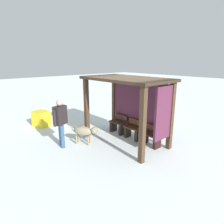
{
  "coord_description": "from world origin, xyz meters",
  "views": [
    {
      "loc": [
        4.81,
        -4.9,
        2.99
      ],
      "look_at": [
        -0.12,
        -0.55,
        1.23
      ],
      "focal_mm": 31.39,
      "sensor_mm": 36.0,
      "label": 1
    }
  ],
  "objects_px": {
    "bench_right_inside": "(151,138)",
    "dog": "(85,131)",
    "bus_shelter": "(133,96)",
    "bench_left_inside": "(118,125)",
    "bench_center_inside": "(133,131)",
    "person_walking": "(60,119)",
    "grit_bin": "(41,119)"
  },
  "relations": [
    {
      "from": "bus_shelter",
      "to": "bench_left_inside",
      "type": "xyz_separation_m",
      "value": [
        -0.98,
        0.2,
        -1.42
      ]
    },
    {
      "from": "bus_shelter",
      "to": "grit_bin",
      "type": "bearing_deg",
      "value": -154.9
    },
    {
      "from": "bus_shelter",
      "to": "dog",
      "type": "bearing_deg",
      "value": -123.24
    },
    {
      "from": "bench_left_inside",
      "to": "grit_bin",
      "type": "height_order",
      "value": "bench_left_inside"
    },
    {
      "from": "bench_left_inside",
      "to": "person_walking",
      "type": "xyz_separation_m",
      "value": [
        -0.37,
        -2.4,
        0.68
      ]
    },
    {
      "from": "bench_center_inside",
      "to": "dog",
      "type": "relative_size",
      "value": 0.84
    },
    {
      "from": "bus_shelter",
      "to": "bench_center_inside",
      "type": "bearing_deg",
      "value": 121.98
    },
    {
      "from": "bench_left_inside",
      "to": "bench_right_inside",
      "type": "bearing_deg",
      "value": 0.05
    },
    {
      "from": "bench_center_inside",
      "to": "bench_right_inside",
      "type": "height_order",
      "value": "bench_center_inside"
    },
    {
      "from": "bench_left_inside",
      "to": "bench_center_inside",
      "type": "bearing_deg",
      "value": -0.04
    },
    {
      "from": "bench_right_inside",
      "to": "dog",
      "type": "xyz_separation_m",
      "value": [
        -1.7,
        -1.68,
        0.18
      ]
    },
    {
      "from": "bus_shelter",
      "to": "bench_right_inside",
      "type": "xyz_separation_m",
      "value": [
        0.73,
        0.2,
        -1.44
      ]
    },
    {
      "from": "bench_right_inside",
      "to": "person_walking",
      "type": "relative_size",
      "value": 0.45
    },
    {
      "from": "bench_center_inside",
      "to": "person_walking",
      "type": "xyz_separation_m",
      "value": [
        -1.22,
        -2.4,
        0.68
      ]
    },
    {
      "from": "bus_shelter",
      "to": "bench_left_inside",
      "type": "bearing_deg",
      "value": 168.37
    },
    {
      "from": "bench_center_inside",
      "to": "person_walking",
      "type": "height_order",
      "value": "person_walking"
    },
    {
      "from": "person_walking",
      "to": "grit_bin",
      "type": "distance_m",
      "value": 2.73
    },
    {
      "from": "bus_shelter",
      "to": "person_walking",
      "type": "distance_m",
      "value": 2.69
    },
    {
      "from": "bench_left_inside",
      "to": "bench_right_inside",
      "type": "xyz_separation_m",
      "value": [
        1.72,
        0.0,
        -0.02
      ]
    },
    {
      "from": "person_walking",
      "to": "dog",
      "type": "distance_m",
      "value": 0.98
    },
    {
      "from": "bench_right_inside",
      "to": "dog",
      "type": "distance_m",
      "value": 2.39
    },
    {
      "from": "bus_shelter",
      "to": "bench_left_inside",
      "type": "relative_size",
      "value": 4.12
    },
    {
      "from": "bench_right_inside",
      "to": "dog",
      "type": "height_order",
      "value": "bench_right_inside"
    },
    {
      "from": "bench_right_inside",
      "to": "dog",
      "type": "relative_size",
      "value": 0.84
    },
    {
      "from": "bench_right_inside",
      "to": "person_walking",
      "type": "bearing_deg",
      "value": -130.87
    },
    {
      "from": "dog",
      "to": "person_walking",
      "type": "bearing_deg",
      "value": -117.85
    },
    {
      "from": "bench_left_inside",
      "to": "grit_bin",
      "type": "bearing_deg",
      "value": -145.41
    },
    {
      "from": "bench_center_inside",
      "to": "dog",
      "type": "height_order",
      "value": "bench_center_inside"
    },
    {
      "from": "bench_left_inside",
      "to": "person_walking",
      "type": "height_order",
      "value": "person_walking"
    },
    {
      "from": "bus_shelter",
      "to": "grit_bin",
      "type": "height_order",
      "value": "bus_shelter"
    },
    {
      "from": "bench_left_inside",
      "to": "bus_shelter",
      "type": "bearing_deg",
      "value": -11.63
    },
    {
      "from": "bench_left_inside",
      "to": "person_walking",
      "type": "relative_size",
      "value": 0.45
    }
  ]
}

